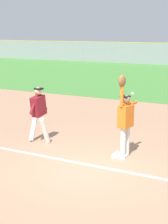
{
  "coord_description": "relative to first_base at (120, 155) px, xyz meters",
  "views": [
    {
      "loc": [
        3.6,
        -7.53,
        3.41
      ],
      "look_at": [
        -0.92,
        1.47,
        1.05
      ],
      "focal_mm": 56.63,
      "sensor_mm": 36.0,
      "label": 1
    }
  ],
  "objects": [
    {
      "name": "fielder",
      "position": [
        0.1,
        0.02,
        1.08
      ],
      "size": [
        0.34,
        0.9,
        2.28
      ],
      "rotation": [
        0.0,
        0.0,
        2.94
      ],
      "color": "silver",
      "rests_on": "ground_plane"
    },
    {
      "name": "first_base",
      "position": [
        0.0,
        0.0,
        0.0
      ],
      "size": [
        0.38,
        0.38,
        0.08
      ],
      "primitive_type": "cube",
      "rotation": [
        0.0,
        0.0,
        0.01
      ],
      "color": "white",
      "rests_on": "ground_plane"
    },
    {
      "name": "baseball",
      "position": [
        0.2,
        0.26,
        1.69
      ],
      "size": [
        0.07,
        0.07,
        0.07
      ],
      "primitive_type": "sphere",
      "color": "white"
    },
    {
      "name": "ground_plane",
      "position": [
        -0.38,
        -1.11,
        -0.04
      ],
      "size": [
        80.85,
        80.85,
        0.0
      ],
      "primitive_type": "plane",
      "color": "tan"
    },
    {
      "name": "runner",
      "position": [
        -2.71,
        0.08,
        0.96
      ],
      "size": [
        0.73,
        0.85,
        1.72
      ],
      "rotation": [
        0.0,
        0.0,
        -0.07
      ],
      "color": "white",
      "rests_on": "ground_plane"
    }
  ]
}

